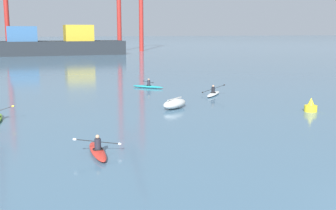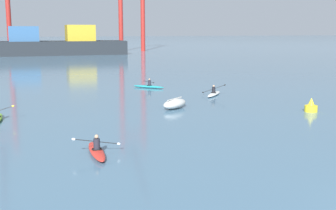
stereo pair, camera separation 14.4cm
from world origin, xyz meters
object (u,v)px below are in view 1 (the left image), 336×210
(kayak_red, at_px, (98,151))
(kayak_white, at_px, (213,94))
(channel_buoy, at_px, (311,107))
(container_barge, at_px, (22,44))
(kayak_teal, at_px, (148,86))
(capsized_dinghy, at_px, (175,104))

(kayak_red, relative_size, kayak_white, 1.14)
(channel_buoy, height_order, kayak_red, channel_buoy)
(kayak_red, bearing_deg, kayak_white, 49.62)
(channel_buoy, distance_m, kayak_white, 9.76)
(channel_buoy, relative_size, kayak_red, 0.29)
(container_barge, xyz_separation_m, kayak_red, (3.03, -85.26, -2.31))
(channel_buoy, xyz_separation_m, kayak_teal, (-7.44, 15.88, -0.19))
(container_barge, height_order, channel_buoy, container_barge)
(container_barge, distance_m, kayak_red, 85.34)
(channel_buoy, height_order, kayak_teal, channel_buoy)
(capsized_dinghy, bearing_deg, kayak_white, 42.39)
(channel_buoy, distance_m, kayak_teal, 17.53)
(container_barge, distance_m, capsized_dinghy, 75.94)
(kayak_red, distance_m, kayak_teal, 23.33)
(kayak_white, bearing_deg, channel_buoy, -69.88)
(capsized_dinghy, relative_size, kayak_teal, 0.94)
(kayak_red, distance_m, kayak_white, 19.64)
(capsized_dinghy, distance_m, kayak_teal, 11.69)
(channel_buoy, bearing_deg, kayak_teal, 115.10)
(kayak_white, bearing_deg, kayak_red, -130.38)
(container_barge, bearing_deg, kayak_teal, -79.60)
(capsized_dinghy, bearing_deg, kayak_teal, 83.66)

